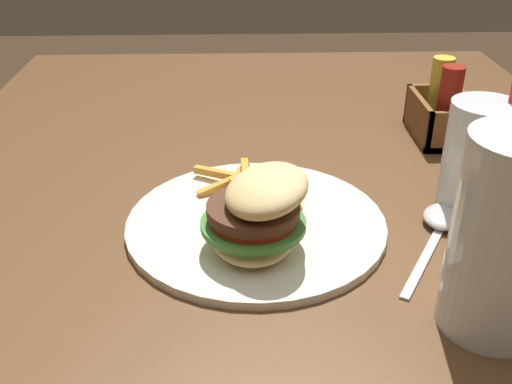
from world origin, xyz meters
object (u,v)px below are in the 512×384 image
at_px(condiment_caddy, 442,112).
at_px(spoon, 443,220).
at_px(meal_plate_near, 257,217).
at_px(beer_glass, 506,241).
at_px(juice_glass, 477,163).

bearing_deg(condiment_caddy, spoon, -15.95).
distance_m(meal_plate_near, condiment_caddy, 0.41).
bearing_deg(beer_glass, condiment_caddy, 168.82).
bearing_deg(beer_glass, juice_glass, 165.18).
bearing_deg(spoon, condiment_caddy, 14.57).
bearing_deg(juice_glass, meal_plate_near, -77.56).
xyz_separation_m(beer_glass, condiment_caddy, (-0.43, 0.09, -0.05)).
bearing_deg(beer_glass, spoon, 176.46).
xyz_separation_m(spoon, condiment_caddy, (-0.26, 0.07, 0.03)).
relative_size(spoon, condiment_caddy, 1.43).
bearing_deg(condiment_caddy, juice_glass, -7.70).
relative_size(juice_glass, spoon, 0.98).
bearing_deg(meal_plate_near, beer_glass, 54.59).
bearing_deg(juice_glass, spoon, -49.40).
bearing_deg(condiment_caddy, meal_plate_near, -46.36).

